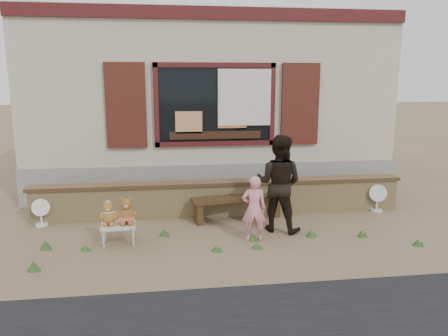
{
  "coord_description": "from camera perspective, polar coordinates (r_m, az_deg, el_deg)",
  "views": [
    {
      "loc": [
        -1.03,
        -7.03,
        2.58
      ],
      "look_at": [
        0.0,
        0.6,
        1.0
      ],
      "focal_mm": 35.0,
      "sensor_mm": 36.0,
      "label": 1
    }
  ],
  "objects": [
    {
      "name": "fan_left",
      "position": [
        8.45,
        -22.81,
        -5.33
      ],
      "size": [
        0.32,
        0.21,
        0.5
      ],
      "rotation": [
        0.0,
        0.0,
        0.37
      ],
      "color": "white",
      "rests_on": "ground"
    },
    {
      "name": "grass_tufts",
      "position": [
        6.92,
        -2.88,
        -9.77
      ],
      "size": [
        5.94,
        1.29,
        0.14
      ],
      "color": "#2F5321",
      "rests_on": "ground"
    },
    {
      "name": "shopfront",
      "position": [
        11.58,
        -2.6,
        8.71
      ],
      "size": [
        8.04,
        5.13,
        4.0
      ],
      "color": "#ADA48C",
      "rests_on": "ground"
    },
    {
      "name": "teddy_bear_right",
      "position": [
        7.08,
        -12.6,
        -5.37
      ],
      "size": [
        0.34,
        0.3,
        0.44
      ],
      "primitive_type": null,
      "rotation": [
        0.0,
        0.0,
        0.07
      ],
      "color": "brown",
      "rests_on": "folding_chair"
    },
    {
      "name": "brick_wall",
      "position": [
        8.4,
        -0.36,
        -3.87
      ],
      "size": [
        7.1,
        0.36,
        0.67
      ],
      "color": "tan",
      "rests_on": "ground"
    },
    {
      "name": "child",
      "position": [
        7.03,
        3.93,
        -5.3
      ],
      "size": [
        0.42,
        0.29,
        1.08
      ],
      "primitive_type": "imported",
      "rotation": [
        0.0,
        0.0,
        3.04
      ],
      "color": "pink",
      "rests_on": "ground"
    },
    {
      "name": "adult",
      "position": [
        7.48,
        7.18,
        -2.0
      ],
      "size": [
        1.02,
        0.96,
        1.66
      ],
      "primitive_type": "imported",
      "rotation": [
        0.0,
        0.0,
        2.59
      ],
      "color": "black",
      "rests_on": "ground"
    },
    {
      "name": "bench",
      "position": [
        8.13,
        1.76,
        -4.53
      ],
      "size": [
        1.76,
        0.67,
        0.44
      ],
      "rotation": [
        0.0,
        0.0,
        0.18
      ],
      "color": "#332412",
      "rests_on": "ground"
    },
    {
      "name": "teddy_bear_left",
      "position": [
        7.1,
        -14.86,
        -5.68
      ],
      "size": [
        0.29,
        0.26,
        0.38
      ],
      "primitive_type": null,
      "rotation": [
        0.0,
        0.0,
        0.07
      ],
      "color": "brown",
      "rests_on": "folding_chair"
    },
    {
      "name": "ground",
      "position": [
        7.55,
        0.61,
        -8.37
      ],
      "size": [
        80.0,
        80.0,
        0.0
      ],
      "primitive_type": "plane",
      "color": "brown",
      "rests_on": "ground"
    },
    {
      "name": "folding_chair",
      "position": [
        7.16,
        -13.64,
        -7.32
      ],
      "size": [
        0.57,
        0.51,
        0.33
      ],
      "rotation": [
        0.0,
        0.0,
        0.07
      ],
      "color": "beige",
      "rests_on": "ground"
    },
    {
      "name": "fan_right",
      "position": [
        9.13,
        19.36,
        -3.68
      ],
      "size": [
        0.35,
        0.23,
        0.55
      ],
      "rotation": [
        0.0,
        0.0,
        -0.2
      ],
      "color": "silver",
      "rests_on": "ground"
    }
  ]
}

